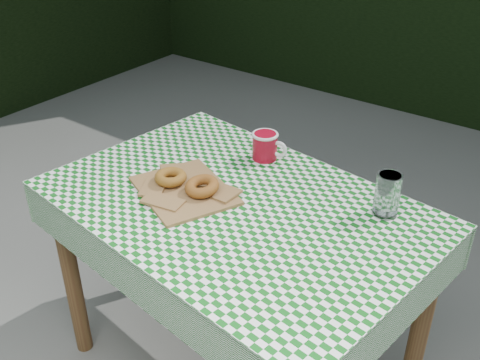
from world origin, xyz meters
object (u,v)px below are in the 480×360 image
drinking_glass (387,195)px  coffee_mug (265,146)px  table (236,296)px  paper_bag (184,190)px

drinking_glass → coffee_mug: bearing=171.0°
table → drinking_glass: (0.39, 0.21, 0.45)m
table → coffee_mug: size_ratio=6.74×
paper_bag → drinking_glass: 0.62m
paper_bag → coffee_mug: bearing=77.0°
paper_bag → coffee_mug: coffee_mug is taller
table → coffee_mug: bearing=114.7°
coffee_mug → paper_bag: bearing=-112.6°
coffee_mug → table: bearing=-82.5°
table → coffee_mug: coffee_mug is taller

